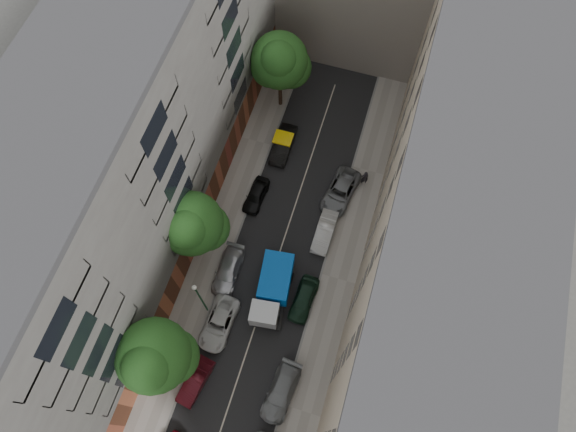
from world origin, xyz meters
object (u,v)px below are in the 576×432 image
at_px(car_left_4, 256,195).
at_px(tree_far, 280,63).
at_px(car_left_5, 283,145).
at_px(lamp_post, 200,297).
at_px(tarp_truck, 273,289).
at_px(tree_near, 155,358).
at_px(tree_mid, 192,226).
at_px(car_right_2, 304,299).
at_px(car_right_1, 281,392).
at_px(car_left_1, 195,381).
at_px(pedestrian, 365,178).
at_px(car_right_4, 340,192).
at_px(car_left_2, 219,323).
at_px(car_right_3, 325,232).
at_px(car_left_3, 228,270).

xyz_separation_m(car_left_4, tree_far, (-0.90, 10.49, 5.58)).
bearing_deg(car_left_5, car_left_4, -98.33).
bearing_deg(lamp_post, tarp_truck, 31.25).
bearing_deg(tarp_truck, tree_near, -130.89).
bearing_deg(tree_mid, car_right_2, -9.55).
bearing_deg(car_left_4, car_right_1, -61.45).
bearing_deg(car_left_1, pedestrian, 78.18).
distance_m(car_left_5, lamp_post, 17.19).
distance_m(car_left_5, car_right_4, 7.16).
bearing_deg(car_right_1, car_right_4, 95.54).
height_order(car_left_2, car_right_3, car_right_3).
xyz_separation_m(tarp_truck, car_right_2, (2.62, 0.14, -0.81)).
bearing_deg(lamp_post, car_right_4, 60.10).
xyz_separation_m(car_left_2, car_right_3, (6.08, 10.25, 0.03)).
height_order(car_right_4, tree_near, tree_near).
distance_m(car_right_2, car_right_4, 10.52).
bearing_deg(car_left_4, car_right_3, -9.97).
xyz_separation_m(car_left_3, car_left_4, (0.00, 7.46, -0.03)).
relative_size(car_left_3, car_right_3, 1.11).
xyz_separation_m(car_left_5, pedestrian, (8.17, -1.37, 0.35)).
bearing_deg(car_left_5, car_right_2, -66.71).
relative_size(car_left_2, tree_near, 0.49).
bearing_deg(tree_mid, car_right_4, 41.97).
bearing_deg(car_left_3, tree_far, 91.77).
height_order(tarp_truck, tree_mid, tree_mid).
distance_m(car_left_2, car_right_1, 7.33).
distance_m(car_right_3, lamp_post, 12.51).
xyz_separation_m(car_left_4, car_right_1, (7.20, -15.48, 0.06)).
distance_m(car_right_1, tree_mid, 14.46).
bearing_deg(car_right_3, tarp_truck, -111.55).
relative_size(lamp_post, pedestrian, 3.59).
xyz_separation_m(car_left_3, tree_near, (-1.35, -8.91, 6.03)).
bearing_deg(car_right_4, tarp_truck, -96.38).
xyz_separation_m(car_left_4, car_left_5, (0.80, 5.74, 0.09)).
bearing_deg(tree_mid, car_left_3, -21.97).
height_order(tree_far, pedestrian, tree_far).
xyz_separation_m(tree_mid, tree_far, (1.80, 16.86, 0.22)).
xyz_separation_m(tree_near, lamp_post, (0.75, 5.34, -2.42)).
relative_size(car_right_2, pedestrian, 2.21).
bearing_deg(car_left_5, car_right_3, -51.01).
height_order(car_left_2, car_left_3, car_left_3).
bearing_deg(tree_far, car_left_4, -85.07).
relative_size(car_left_1, tree_mid, 0.45).
xyz_separation_m(car_right_1, pedestrian, (1.77, 19.85, 0.39)).
bearing_deg(car_right_1, car_left_1, -164.30).
distance_m(car_left_3, car_right_2, 6.84).
height_order(car_left_3, tree_far, tree_far).
relative_size(car_left_1, car_right_2, 0.95).
relative_size(tree_far, pedestrian, 4.80).
relative_size(car_left_2, car_left_3, 1.02).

